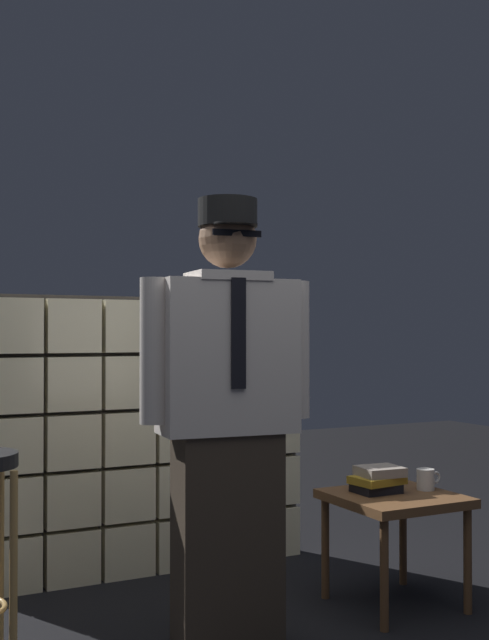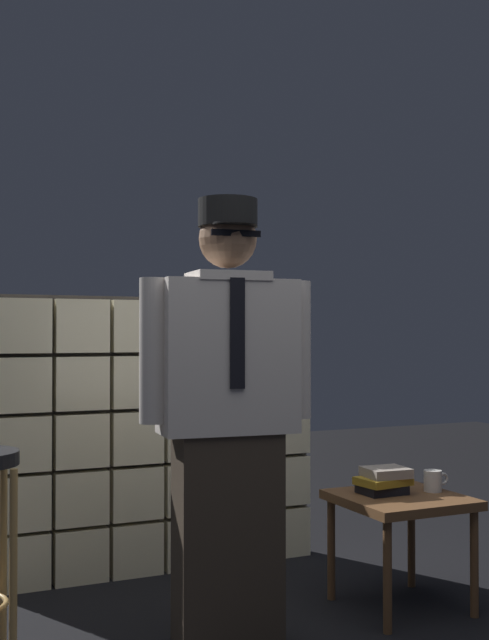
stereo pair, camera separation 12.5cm
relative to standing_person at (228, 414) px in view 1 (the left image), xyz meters
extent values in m
cube|color=beige|center=(-0.61, 1.03, -0.76)|extent=(0.26, 0.08, 0.26)
cube|color=beige|center=(-0.33, 1.03, -0.76)|extent=(0.26, 0.08, 0.26)
cube|color=beige|center=(-0.05, 1.03, -0.76)|extent=(0.26, 0.08, 0.26)
cube|color=beige|center=(0.22, 1.03, -0.76)|extent=(0.26, 0.08, 0.26)
cube|color=beige|center=(0.50, 1.03, -0.76)|extent=(0.26, 0.08, 0.26)
cube|color=beige|center=(0.78, 1.03, -0.76)|extent=(0.26, 0.08, 0.26)
cube|color=beige|center=(-0.61, 1.03, -0.49)|extent=(0.26, 0.08, 0.26)
cube|color=beige|center=(-0.33, 1.03, -0.49)|extent=(0.26, 0.08, 0.26)
cube|color=beige|center=(-0.05, 1.03, -0.49)|extent=(0.26, 0.08, 0.26)
cube|color=beige|center=(0.22, 1.03, -0.49)|extent=(0.26, 0.08, 0.26)
cube|color=beige|center=(0.50, 1.03, -0.49)|extent=(0.26, 0.08, 0.26)
cube|color=beige|center=(0.78, 1.03, -0.49)|extent=(0.26, 0.08, 0.26)
cube|color=beige|center=(-0.61, 1.03, -0.21)|extent=(0.26, 0.08, 0.26)
cube|color=beige|center=(-0.33, 1.03, -0.21)|extent=(0.26, 0.08, 0.26)
cube|color=beige|center=(-0.05, 1.03, -0.21)|extent=(0.26, 0.08, 0.26)
cube|color=beige|center=(0.22, 1.03, -0.21)|extent=(0.26, 0.08, 0.26)
cube|color=beige|center=(0.50, 1.03, -0.21)|extent=(0.26, 0.08, 0.26)
cube|color=beige|center=(0.78, 1.03, -0.21)|extent=(0.26, 0.08, 0.26)
cube|color=beige|center=(-0.61, 1.03, 0.07)|extent=(0.26, 0.08, 0.26)
cube|color=beige|center=(-0.33, 1.03, 0.07)|extent=(0.26, 0.08, 0.26)
cube|color=beige|center=(-0.05, 1.03, 0.07)|extent=(0.26, 0.08, 0.26)
cube|color=beige|center=(0.22, 1.03, 0.07)|extent=(0.26, 0.08, 0.26)
cube|color=beige|center=(0.50, 1.03, 0.07)|extent=(0.26, 0.08, 0.26)
cube|color=beige|center=(0.78, 1.03, 0.07)|extent=(0.26, 0.08, 0.26)
cube|color=beige|center=(-0.61, 1.03, 0.34)|extent=(0.26, 0.08, 0.26)
cube|color=beige|center=(-0.33, 1.03, 0.34)|extent=(0.26, 0.08, 0.26)
cube|color=beige|center=(-0.05, 1.03, 0.34)|extent=(0.26, 0.08, 0.26)
cube|color=beige|center=(0.22, 1.03, 0.34)|extent=(0.26, 0.08, 0.26)
cube|color=beige|center=(0.50, 1.03, 0.34)|extent=(0.26, 0.08, 0.26)
cube|color=beige|center=(0.78, 1.03, 0.34)|extent=(0.26, 0.08, 0.26)
cube|color=#38332D|center=(0.09, 1.08, -0.21)|extent=(1.68, 0.02, 1.41)
cube|color=#382D23|center=(0.00, 0.00, -0.48)|extent=(0.41, 0.24, 0.82)
cube|color=silver|center=(0.00, 0.00, 0.22)|extent=(0.53, 0.27, 0.58)
cube|color=black|center=(-0.01, -0.12, 0.31)|extent=(0.06, 0.02, 0.41)
cube|color=silver|center=(0.00, 0.00, 0.52)|extent=(0.30, 0.26, 0.04)
sphere|color=#846047|center=(0.00, 0.00, 0.67)|extent=(0.22, 0.22, 0.22)
ellipsoid|color=black|center=(0.00, -0.05, 0.63)|extent=(0.15, 0.09, 0.10)
cube|color=black|center=(-0.01, -0.10, 0.68)|extent=(0.19, 0.03, 0.02)
cylinder|color=black|center=(-0.01, -0.08, 0.71)|extent=(0.18, 0.18, 0.01)
cylinder|color=black|center=(0.00, 0.00, 0.77)|extent=(0.23, 0.23, 0.11)
cylinder|color=silver|center=(0.29, -0.03, 0.24)|extent=(0.11, 0.11, 0.54)
cylinder|color=silver|center=(-0.29, 0.03, 0.24)|extent=(0.11, 0.11, 0.54)
cylinder|color=tan|center=(-0.78, 0.08, -0.53)|extent=(0.03, 0.03, 0.73)
cylinder|color=tan|center=(-0.78, 0.34, -0.53)|extent=(0.03, 0.03, 0.73)
cube|color=brown|center=(0.87, 0.12, -0.42)|extent=(0.52, 0.52, 0.04)
cylinder|color=brown|center=(0.65, -0.10, -0.67)|extent=(0.04, 0.04, 0.45)
cylinder|color=brown|center=(1.09, -0.10, -0.67)|extent=(0.04, 0.04, 0.45)
cylinder|color=brown|center=(0.65, 0.34, -0.67)|extent=(0.04, 0.04, 0.45)
cylinder|color=brown|center=(1.09, 0.34, -0.67)|extent=(0.04, 0.04, 0.45)
cube|color=black|center=(0.82, 0.17, -0.38)|extent=(0.19, 0.15, 0.04)
cube|color=olive|center=(0.82, 0.17, -0.35)|extent=(0.24, 0.19, 0.03)
cube|color=gray|center=(0.84, 0.17, -0.31)|extent=(0.20, 0.18, 0.04)
cylinder|color=silver|center=(1.05, 0.12, -0.35)|extent=(0.08, 0.08, 0.09)
torus|color=silver|center=(1.11, 0.12, -0.35)|extent=(0.06, 0.01, 0.06)
camera|label=1|loc=(-1.28, -2.69, 0.31)|focal=43.96mm
camera|label=2|loc=(-1.17, -2.74, 0.31)|focal=43.96mm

